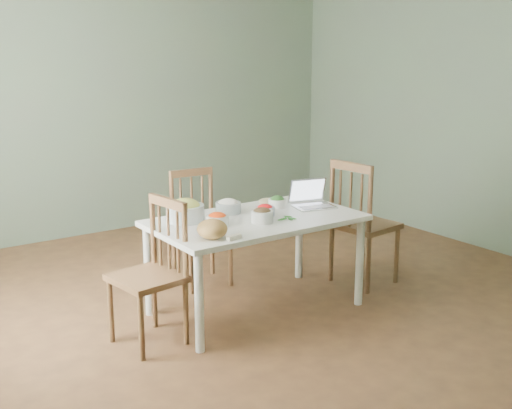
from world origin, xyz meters
TOP-DOWN VIEW (x-y plane):
  - floor at (0.00, 0.00)m, footprint 5.00×5.00m
  - wall_back at (0.00, 2.50)m, footprint 5.00×0.00m
  - wall_right at (2.50, 0.00)m, footprint 0.00×5.00m
  - dining_table at (-0.18, -0.14)m, footprint 1.52×0.85m
  - chair_far at (-0.23, 0.56)m, footprint 0.44×0.43m
  - chair_left at (-1.09, -0.21)m, footprint 0.46×0.48m
  - chair_right at (0.89, -0.17)m, footprint 0.49×0.51m
  - bread_boule at (-0.71, -0.41)m, footprint 0.27×0.27m
  - butter_stick at (-0.61, -0.51)m, footprint 0.11×0.06m
  - bowl_squash at (-0.65, 0.07)m, footprint 0.35×0.35m
  - bowl_carrot at (-0.51, -0.15)m, footprint 0.17×0.17m
  - bowl_onion at (-0.26, 0.10)m, footprint 0.25×0.25m
  - bowl_mushroom at (-0.21, -0.27)m, footprint 0.19×0.19m
  - bowl_redpep at (-0.09, -0.13)m, footprint 0.17×0.17m
  - bowl_broccoli at (0.13, 0.02)m, footprint 0.18×0.18m
  - flatbread at (0.19, 0.18)m, footprint 0.23×0.23m
  - basil_bunch at (-0.03, -0.29)m, footprint 0.17×0.17m
  - laptop at (0.36, -0.15)m, footprint 0.36×0.33m

SIDE VIEW (x-z plane):
  - floor at x=0.00m, z-range 0.00..0.00m
  - dining_table at x=-0.18m, z-range 0.00..0.71m
  - chair_far at x=-0.23m, z-range 0.00..0.94m
  - chair_left at x=-1.09m, z-range 0.00..0.96m
  - chair_right at x=0.89m, z-range 0.00..1.03m
  - flatbread at x=0.19m, z-range 0.71..0.73m
  - basil_bunch at x=-0.03m, z-range 0.71..0.73m
  - butter_stick at x=-0.61m, z-range 0.71..0.74m
  - bowl_redpep at x=-0.09m, z-range 0.71..0.79m
  - bowl_broccoli at x=0.13m, z-range 0.71..0.80m
  - bowl_carrot at x=-0.51m, z-range 0.71..0.80m
  - bowl_onion at x=-0.26m, z-range 0.71..0.81m
  - bowl_mushroom at x=-0.21m, z-range 0.71..0.81m
  - bread_boule at x=-0.71m, z-range 0.71..0.84m
  - bowl_squash at x=-0.65m, z-range 0.71..0.87m
  - laptop at x=0.36m, z-range 0.71..0.92m
  - wall_back at x=0.00m, z-range 0.00..2.70m
  - wall_right at x=2.50m, z-range 0.00..2.70m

